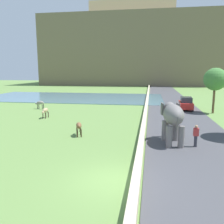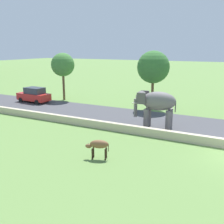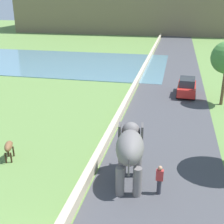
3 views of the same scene
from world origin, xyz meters
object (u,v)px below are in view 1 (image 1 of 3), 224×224
cow_tan (45,111)px  cow_brown (79,126)px  person_beside_elephant (196,136)px  car_red (186,104)px  cow_grey (40,103)px  elephant (173,117)px

cow_tan → cow_brown: 9.01m
person_beside_elephant → cow_brown: person_beside_elephant is taller
car_red → cow_tan: 18.65m
car_red → cow_grey: bearing=-173.3°
elephant → cow_grey: (-17.02, 13.59, -1.20)m
cow_tan → cow_brown: (6.04, -6.69, 0.00)m
car_red → cow_grey: car_red is taller
person_beside_elephant → cow_grey: size_ratio=1.15×
elephant → cow_brown: (-7.46, 0.93, -1.20)m
person_beside_elephant → cow_tan: (-15.10, 8.30, -0.04)m
person_beside_elephant → car_red: (1.58, 16.65, 0.03)m
car_red → cow_tan: (-16.68, -8.35, -0.06)m
cow_grey → person_beside_elephant: bearing=-37.5°
person_beside_elephant → cow_brown: bearing=169.9°
elephant → car_red: elephant is taller
cow_grey → car_red: bearing=6.7°
person_beside_elephant → cow_brown: size_ratio=1.15×
car_red → cow_brown: (-10.64, -15.04, -0.06)m
car_red → cow_brown: bearing=-125.3°
elephant → car_red: (3.17, 15.97, -1.14)m
cow_grey → cow_brown: (9.56, -12.65, 0.00)m
cow_tan → cow_brown: size_ratio=0.98×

